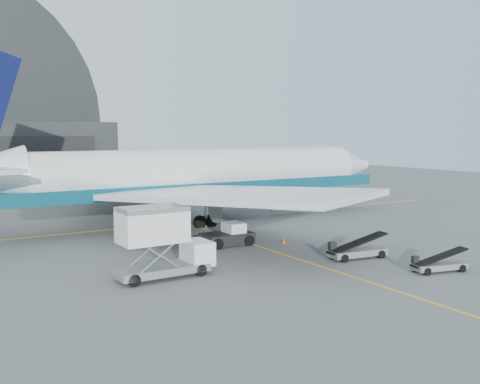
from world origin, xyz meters
TOP-DOWN VIEW (x-y plane):
  - ground at (0.00, 0.00)m, footprint 200.00×200.00m
  - taxi_lines at (0.00, 12.67)m, footprint 80.00×42.12m
  - distant_bldg_a at (38.00, 72.00)m, footprint 14.00×8.00m
  - distant_bldg_b at (55.00, 68.00)m, footprint 8.00×6.00m
  - airliner at (0.56, 19.43)m, footprint 55.48×53.80m
  - catering_truck at (-11.72, -0.55)m, footprint 7.02×2.77m
  - pushback_tug at (-1.99, 6.53)m, footprint 4.64×2.80m
  - belt_loader_a at (6.45, -9.80)m, footprint 4.56×2.39m
  - belt_loader_b at (4.26, -3.52)m, footprint 5.39×2.44m
  - traffic_cone at (2.66, 4.32)m, footprint 0.34×0.34m

SIDE VIEW (x-z plane):
  - ground at x=0.00m, z-range 0.00..0.00m
  - distant_bldg_a at x=38.00m, z-range -2.00..2.00m
  - distant_bldg_b at x=55.00m, z-range -1.40..1.40m
  - taxi_lines at x=0.00m, z-range 0.00..0.02m
  - traffic_cone at x=2.66m, z-range -0.01..0.48m
  - belt_loader_a at x=6.45m, z-range -0.33..1.38m
  - belt_loader_b at x=4.26m, z-range -0.39..1.63m
  - pushback_tug at x=-1.99m, z-range -0.26..1.85m
  - catering_truck at x=-11.72m, z-range 0.03..4.84m
  - airliner at x=0.56m, z-range -4.29..15.18m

